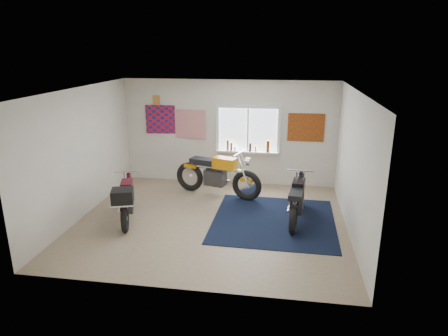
% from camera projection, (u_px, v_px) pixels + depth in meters
% --- Properties ---
extents(ground, '(5.50, 5.50, 0.00)m').
position_uv_depth(ground, '(211.00, 220.00, 8.34)').
color(ground, '#9E896B').
rests_on(ground, ground).
extents(room_shell, '(5.50, 5.50, 5.50)m').
position_uv_depth(room_shell, '(211.00, 144.00, 7.86)').
color(room_shell, white).
rests_on(room_shell, ground).
extents(navy_rug, '(2.54, 2.64, 0.01)m').
position_uv_depth(navy_rug, '(274.00, 220.00, 8.34)').
color(navy_rug, black).
rests_on(navy_rug, ground).
extents(window_assembly, '(1.66, 0.17, 1.26)m').
position_uv_depth(window_assembly, '(248.00, 133.00, 10.20)').
color(window_assembly, white).
rests_on(window_assembly, room_shell).
extents(oil_bottles, '(1.11, 0.09, 0.30)m').
position_uv_depth(oil_bottles, '(248.00, 147.00, 10.23)').
color(oil_bottles, '#905215').
rests_on(oil_bottles, window_assembly).
extents(flag_display, '(1.60, 0.10, 1.17)m').
position_uv_depth(flag_display, '(156.00, 100.00, 10.34)').
color(flag_display, red).
rests_on(flag_display, room_shell).
extents(triumph_poster, '(0.90, 0.03, 0.70)m').
position_uv_depth(triumph_poster, '(306.00, 127.00, 9.94)').
color(triumph_poster, '#A54C14').
rests_on(triumph_poster, room_shell).
extents(yellow_triumph, '(2.23, 0.89, 1.15)m').
position_uv_depth(yellow_triumph, '(217.00, 175.00, 9.64)').
color(yellow_triumph, black).
rests_on(yellow_triumph, ground).
extents(black_chrome_bike, '(0.58, 1.89, 0.97)m').
position_uv_depth(black_chrome_bike, '(297.00, 201.00, 8.24)').
color(black_chrome_bike, black).
rests_on(black_chrome_bike, navy_rug).
extents(maroon_tourer, '(0.86, 1.81, 0.93)m').
position_uv_depth(maroon_tourer, '(126.00, 200.00, 8.14)').
color(maroon_tourer, black).
rests_on(maroon_tourer, ground).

